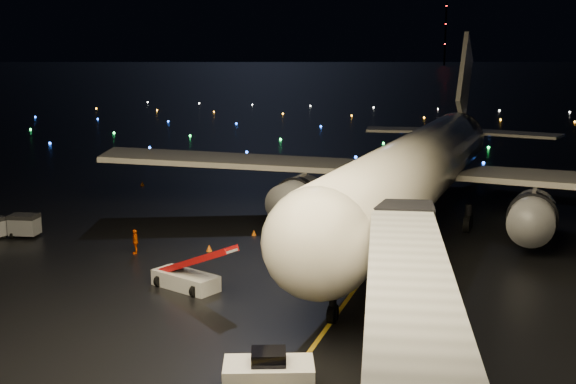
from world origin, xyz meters
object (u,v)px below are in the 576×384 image
Objects in this scene: airliner at (425,126)px; belt_loader at (185,264)px; pushback_tug at (269,371)px; crew_c at (135,241)px; baggage_cart_0 at (25,226)px.

airliner reaches higher than belt_loader.
crew_c is at bearing 113.76° from pushback_tug.
belt_loader is 3.57× the size of crew_c.
belt_loader is 8.96m from crew_c.
airliner reaches higher than crew_c.
pushback_tug reaches higher than crew_c.
belt_loader is at bearing 110.16° from pushback_tug.
baggage_cart_0 is (-28.67, -14.65, -7.22)m from airliner.
belt_loader reaches higher than baggage_cart_0.
baggage_cart_0 is (-17.37, 7.37, -0.65)m from belt_loader.
crew_c is (-18.08, -16.18, -7.22)m from airliner.
airliner is 34.07m from pushback_tug.
crew_c is at bearing -135.03° from airliner.
airliner is 32.99m from baggage_cart_0.
crew_c is at bearing -18.92° from baggage_cart_0.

